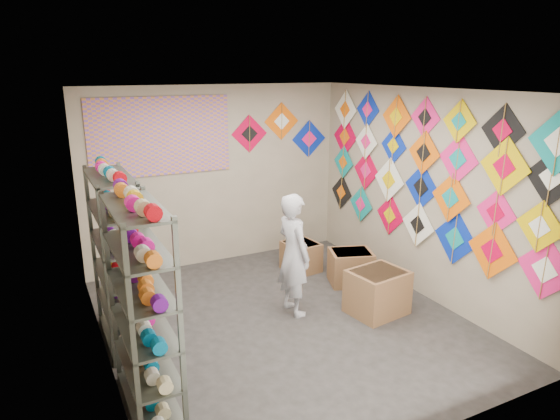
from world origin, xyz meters
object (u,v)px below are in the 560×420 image
shopkeeper (294,254)px  carton_a (377,292)px  shelf_rack_back (117,260)px  carton_c (301,256)px  shelf_rack_front (143,310)px  carton_b (351,267)px

shopkeeper → carton_a: shopkeeper is taller
shelf_rack_back → carton_c: 2.94m
shopkeeper → carton_a: bearing=-122.9°
shelf_rack_front → shopkeeper: 2.25m
shelf_rack_back → carton_c: size_ratio=3.81×
shelf_rack_back → carton_c: shelf_rack_back is taller
shelf_rack_back → carton_a: size_ratio=2.88×
carton_c → carton_b: bearing=-67.1°
shelf_rack_back → carton_b: bearing=2.2°
shelf_rack_back → shopkeeper: shelf_rack_back is taller
shelf_rack_back → shopkeeper: (2.00, -0.28, -0.19)m
carton_a → carton_c: (-0.18, 1.60, -0.06)m
shopkeeper → carton_a: 1.14m
carton_a → carton_b: carton_a is taller
carton_a → shopkeeper: bearing=143.9°
shopkeeper → shelf_rack_front: bearing=112.3°
carton_a → carton_b: bearing=68.2°
carton_a → carton_b: (0.22, 0.89, -0.04)m
shopkeeper → carton_c: 1.44m
shelf_rack_front → carton_a: size_ratio=2.88×
carton_a → carton_b: size_ratio=1.15×
shopkeeper → carton_b: shopkeeper is taller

